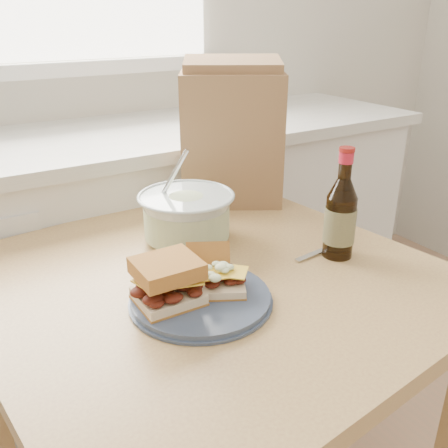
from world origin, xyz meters
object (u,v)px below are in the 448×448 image
dining_table (209,319)px  beer_bottle (340,217)px  coleslaw_bowl (187,218)px  plate (201,298)px  paper_bag (232,139)px

dining_table → beer_bottle: beer_bottle is taller
coleslaw_bowl → beer_bottle: 0.37m
dining_table → coleslaw_bowl: coleslaw_bowl is taller
dining_table → beer_bottle: bearing=-21.0°
dining_table → plate: plate is taller
paper_bag → plate: bearing=-97.5°
plate → coleslaw_bowl: coleslaw_bowl is taller
beer_bottle → paper_bag: paper_bag is taller
dining_table → plate: (-0.07, -0.09, 0.12)m
coleslaw_bowl → paper_bag: 0.34m
plate → dining_table: bearing=53.0°
plate → paper_bag: 0.61m
plate → coleslaw_bowl: bearing=67.4°
dining_table → paper_bag: paper_bag is taller
beer_bottle → paper_bag: (-0.01, 0.45, 0.09)m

